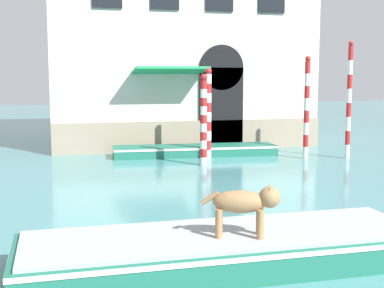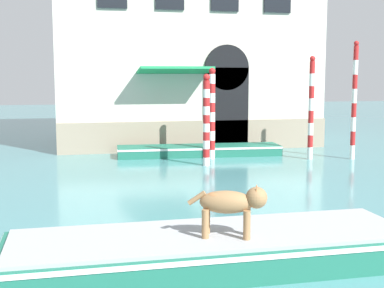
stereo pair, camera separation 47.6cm
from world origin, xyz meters
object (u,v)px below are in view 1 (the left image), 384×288
object	(u,v)px
mooring_pole_3	(204,120)
mooring_pole_1	(349,100)
boat_moored_near_palazzo	(195,150)
mooring_pole_2	(307,107)
boat_foreground	(225,248)
dog_on_deck	(245,203)
mooring_pole_0	(208,113)

from	to	relation	value
mooring_pole_3	mooring_pole_1	bearing A→B (deg)	2.41
boat_moored_near_palazzo	mooring_pole_2	bearing A→B (deg)	-21.19
mooring_pole_3	boat_moored_near_palazzo	bearing A→B (deg)	82.71
boat_foreground	mooring_pole_1	size ratio (longest dim) A/B	1.54
mooring_pole_2	mooring_pole_3	world-z (taller)	mooring_pole_2
dog_on_deck	mooring_pole_2	distance (m)	12.61
boat_foreground	dog_on_deck	xyz separation A→B (m)	(0.25, -0.28, 0.84)
dog_on_deck	mooring_pole_1	world-z (taller)	mooring_pole_1
boat_foreground	mooring_pole_0	world-z (taller)	mooring_pole_0
dog_on_deck	boat_moored_near_palazzo	distance (m)	12.94
mooring_pole_1	mooring_pole_3	bearing A→B (deg)	-177.59
boat_moored_near_palazzo	mooring_pole_1	size ratio (longest dim) A/B	1.47
mooring_pole_2	mooring_pole_3	bearing A→B (deg)	-172.23
boat_moored_near_palazzo	dog_on_deck	bearing A→B (deg)	-97.13
boat_foreground	mooring_pole_2	xyz separation A→B (m)	(6.67, 10.54, 1.69)
boat_moored_near_palazzo	mooring_pole_2	world-z (taller)	mooring_pole_2
dog_on_deck	mooring_pole_1	xyz separation A→B (m)	(8.03, 10.49, 1.13)
mooring_pole_0	mooring_pole_2	bearing A→B (deg)	-13.31
mooring_pole_2	mooring_pole_0	bearing A→B (deg)	166.69
mooring_pole_0	mooring_pole_2	size ratio (longest dim) A/B	0.89
mooring_pole_3	mooring_pole_2	bearing A→B (deg)	7.77
mooring_pole_1	mooring_pole_3	size ratio (longest dim) A/B	1.38
boat_foreground	mooring_pole_2	bearing A→B (deg)	57.37
mooring_pole_2	mooring_pole_3	size ratio (longest dim) A/B	1.21
boat_foreground	boat_moored_near_palazzo	world-z (taller)	boat_foreground
dog_on_deck	mooring_pole_1	size ratio (longest dim) A/B	0.28
boat_moored_near_palazzo	mooring_pole_3	distance (m)	2.85
mooring_pole_0	mooring_pole_3	distance (m)	1.58
boat_foreground	mooring_pole_3	bearing A→B (deg)	76.26
boat_foreground	mooring_pole_3	distance (m)	10.32
boat_moored_near_palazzo	mooring_pole_3	xyz separation A→B (m)	(-0.31, -2.44, 1.44)
mooring_pole_0	mooring_pole_1	size ratio (longest dim) A/B	0.78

